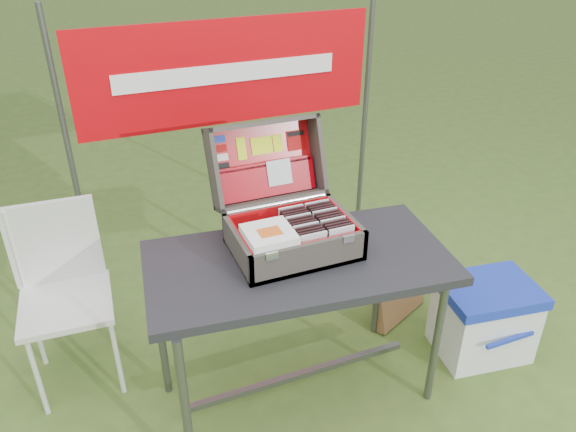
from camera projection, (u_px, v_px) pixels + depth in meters
name	position (u px, v px, depth m)	size (l,w,h in m)	color
ground	(308.00, 397.00, 2.71)	(80.00, 80.00, 0.00)	#415A24
table	(298.00, 331.00, 2.53)	(1.27, 0.63, 0.79)	black
table_top	(299.00, 262.00, 2.35)	(1.27, 0.63, 0.04)	black
table_leg_fl	(186.00, 415.00, 2.15)	(0.04, 0.04, 0.75)	#59595B
table_leg_fr	(437.00, 338.00, 2.53)	(0.04, 0.04, 0.75)	#59595B
table_leg_bl	(160.00, 331.00, 2.56)	(0.04, 0.04, 0.75)	#59595B
table_leg_br	(379.00, 276.00, 2.94)	(0.04, 0.04, 0.75)	#59595B
table_brace	(297.00, 375.00, 2.67)	(1.12, 0.03, 0.03)	#59595B
suitcase	(288.00, 197.00, 2.32)	(0.51, 0.52, 0.46)	#585249
suitcase_base_bottom	(293.00, 249.00, 2.38)	(0.51, 0.36, 0.02)	#585249
suitcase_base_wall_front	(310.00, 258.00, 2.22)	(0.51, 0.02, 0.14)	#585249
suitcase_base_wall_back	(278.00, 218.00, 2.49)	(0.51, 0.02, 0.14)	#585249
suitcase_base_wall_left	(237.00, 249.00, 2.28)	(0.02, 0.36, 0.14)	#585249
suitcase_base_wall_right	(345.00, 226.00, 2.44)	(0.02, 0.36, 0.14)	#585249
suitcase_liner_floor	(293.00, 246.00, 2.38)	(0.47, 0.32, 0.01)	red
suitcase_latch_left	(272.00, 256.00, 2.13)	(0.05, 0.01, 0.03)	silver
suitcase_latch_right	(349.00, 239.00, 2.23)	(0.05, 0.01, 0.03)	silver
suitcase_hinge	(277.00, 203.00, 2.47)	(0.02, 0.02, 0.46)	silver
suitcase_lid_back	(263.00, 161.00, 2.55)	(0.51, 0.36, 0.02)	#585249
suitcase_lid_rim_far	(261.00, 123.00, 2.46)	(0.51, 0.02, 0.14)	#585249
suitcase_lid_rim_near	(272.00, 200.00, 2.53)	(0.51, 0.02, 0.14)	#585249
suitcase_lid_rim_left	(213.00, 171.00, 2.42)	(0.02, 0.36, 0.14)	#585249
suitcase_lid_rim_right	(317.00, 154.00, 2.58)	(0.02, 0.36, 0.14)	#585249
suitcase_lid_liner	(264.00, 161.00, 2.54)	(0.47, 0.32, 0.01)	red
suitcase_liner_wall_front	(309.00, 254.00, 2.22)	(0.47, 0.01, 0.12)	red
suitcase_liner_wall_back	(279.00, 217.00, 2.48)	(0.47, 0.01, 0.12)	red
suitcase_liner_wall_left	(240.00, 246.00, 2.27)	(0.01, 0.32, 0.12)	red
suitcase_liner_wall_right	(343.00, 224.00, 2.43)	(0.01, 0.32, 0.12)	red
suitcase_lid_pocket	(267.00, 180.00, 2.54)	(0.45, 0.15, 0.03)	#970008
suitcase_pocket_edge	(266.00, 164.00, 2.52)	(0.44, 0.02, 0.02)	#970008
suitcase_pocket_cd	(279.00, 172.00, 2.53)	(0.11, 0.11, 0.01)	silver
lid_sticker_cc_a	(220.00, 139.00, 2.45)	(0.05, 0.03, 0.00)	#1933B2
lid_sticker_cc_b	(221.00, 148.00, 2.46)	(0.05, 0.03, 0.00)	#9B0303
lid_sticker_cc_c	(223.00, 157.00, 2.46)	(0.05, 0.03, 0.00)	white
lid_sticker_cc_d	(224.00, 166.00, 2.47)	(0.05, 0.03, 0.00)	black
lid_card_neon_tall	(241.00, 149.00, 2.49)	(0.04, 0.10, 0.00)	#D2ED11
lid_card_neon_main	(262.00, 145.00, 2.52)	(0.10, 0.08, 0.00)	#D2ED11
lid_card_neon_small	(278.00, 143.00, 2.55)	(0.05, 0.08, 0.00)	#D2ED11
lid_sticker_band	(296.00, 140.00, 2.58)	(0.09, 0.09, 0.00)	#9B0303
lid_sticker_band_bar	(295.00, 134.00, 2.57)	(0.08, 0.02, 0.00)	black
cd_left_0	(314.00, 247.00, 2.24)	(0.11, 0.01, 0.13)	silver
cd_left_1	(312.00, 245.00, 2.26)	(0.11, 0.01, 0.13)	black
cd_left_2	(310.00, 242.00, 2.28)	(0.11, 0.01, 0.13)	black
cd_left_3	(308.00, 240.00, 2.29)	(0.11, 0.01, 0.13)	black
cd_left_4	(306.00, 238.00, 2.31)	(0.11, 0.01, 0.13)	silver
cd_left_5	(304.00, 235.00, 2.33)	(0.11, 0.01, 0.13)	black
cd_left_6	(302.00, 233.00, 2.34)	(0.11, 0.01, 0.13)	black
cd_left_7	(300.00, 231.00, 2.36)	(0.11, 0.01, 0.13)	black
cd_left_8	(298.00, 228.00, 2.37)	(0.11, 0.01, 0.13)	silver
cd_left_9	(296.00, 226.00, 2.39)	(0.11, 0.01, 0.13)	black
cd_left_10	(294.00, 224.00, 2.41)	(0.11, 0.01, 0.13)	black
cd_left_11	(293.00, 222.00, 2.42)	(0.11, 0.01, 0.13)	black
cd_left_12	(291.00, 219.00, 2.44)	(0.11, 0.01, 0.13)	silver
cd_right_0	(341.00, 241.00, 2.28)	(0.11, 0.01, 0.13)	silver
cd_right_1	(339.00, 239.00, 2.30)	(0.11, 0.01, 0.13)	black
cd_right_2	(337.00, 236.00, 2.32)	(0.11, 0.01, 0.13)	black
cd_right_3	(335.00, 234.00, 2.33)	(0.11, 0.01, 0.13)	black
cd_right_4	(333.00, 232.00, 2.35)	(0.11, 0.01, 0.13)	silver
cd_right_5	(330.00, 229.00, 2.37)	(0.11, 0.01, 0.13)	black
cd_right_6	(328.00, 227.00, 2.38)	(0.11, 0.01, 0.13)	black
cd_right_7	(326.00, 225.00, 2.40)	(0.11, 0.01, 0.13)	black
cd_right_8	(324.00, 223.00, 2.41)	(0.11, 0.01, 0.13)	silver
cd_right_9	(322.00, 221.00, 2.43)	(0.11, 0.01, 0.13)	black
cd_right_10	(320.00, 218.00, 2.45)	(0.11, 0.01, 0.13)	black
cd_right_11	(318.00, 216.00, 2.46)	(0.11, 0.01, 0.13)	black
cd_right_12	(317.00, 214.00, 2.48)	(0.11, 0.01, 0.13)	silver
songbook_0	(269.00, 237.00, 2.22)	(0.19, 0.19, 0.01)	white
songbook_1	(269.00, 236.00, 2.22)	(0.19, 0.19, 0.01)	white
songbook_2	(269.00, 235.00, 2.22)	(0.19, 0.19, 0.01)	white
songbook_3	(269.00, 234.00, 2.21)	(0.19, 0.19, 0.01)	white
songbook_4	(269.00, 232.00, 2.21)	(0.19, 0.19, 0.01)	white
songbook_5	(269.00, 231.00, 2.21)	(0.19, 0.19, 0.01)	white
songbook_graphic	(270.00, 232.00, 2.20)	(0.09, 0.07, 0.00)	#D85919
cooler	(484.00, 319.00, 2.90)	(0.47, 0.36, 0.41)	white
cooler_body	(483.00, 323.00, 2.91)	(0.45, 0.34, 0.36)	white
cooler_lid	(490.00, 291.00, 2.81)	(0.47, 0.36, 0.06)	#1931B4
cooler_handle	(510.00, 340.00, 2.74)	(0.28, 0.02, 0.02)	#1931B4
chair	(66.00, 306.00, 2.60)	(0.41, 0.45, 0.90)	silver
chair_seat	(66.00, 304.00, 2.60)	(0.41, 0.41, 0.03)	silver
chair_backrest	(54.00, 242.00, 2.64)	(0.41, 0.03, 0.43)	silver
chair_leg_fl	(37.00, 377.00, 2.51)	(0.02, 0.02, 0.46)	silver
chair_leg_fr	(117.00, 356.00, 2.63)	(0.02, 0.02, 0.46)	silver
chair_leg_bl	(36.00, 329.00, 2.80)	(0.02, 0.02, 0.46)	silver
chair_leg_br	(108.00, 312.00, 2.91)	(0.02, 0.02, 0.46)	silver
chair_upright_left	(15.00, 252.00, 2.59)	(0.02, 0.02, 0.43)	silver
chair_upright_right	(93.00, 237.00, 2.70)	(0.02, 0.02, 0.43)	silver
cardboard_box	(397.00, 284.00, 3.15)	(0.40, 0.06, 0.43)	#9C623C
banner_post_left	(74.00, 176.00, 2.90)	(0.03, 0.03, 1.70)	#59595B
banner_post_right	(364.00, 131.00, 3.45)	(0.03, 0.03, 1.70)	#59595B
banner	(228.00, 73.00, 2.95)	(1.60, 0.01, 0.55)	#AF030A
banner_text	(229.00, 73.00, 2.94)	(1.20, 0.00, 0.10)	white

